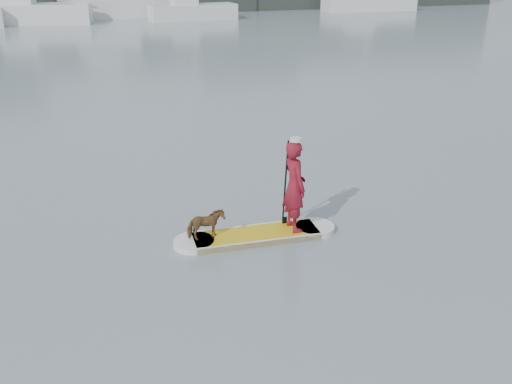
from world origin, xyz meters
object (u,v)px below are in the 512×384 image
object	(u,v)px
sailboat_d	(29,11)
dog	(206,225)
paddler	(294,186)
sailboat_e	(192,11)
paddleboard	(256,235)
sailboat_f	(368,1)

from	to	relation	value
sailboat_d	dog	bearing A→B (deg)	-74.25
dog	sailboat_d	size ratio (longest dim) A/B	0.05
dog	sailboat_d	bearing A→B (deg)	1.32
paddler	sailboat_e	xyz separation A→B (m)	(6.35, 40.21, -0.28)
paddler	sailboat_e	bearing A→B (deg)	-11.87
paddler	sailboat_d	world-z (taller)	sailboat_d
paddleboard	sailboat_e	distance (m)	40.81
paddler	sailboat_d	size ratio (longest dim) A/B	0.13
paddler	sailboat_f	distance (m)	49.66
dog	sailboat_f	size ratio (longest dim) A/B	0.05
paddleboard	sailboat_d	bearing A→B (deg)	100.98
sailboat_d	sailboat_e	distance (m)	13.06
sailboat_d	sailboat_e	size ratio (longest dim) A/B	1.30
paddler	sailboat_f	xyz separation A→B (m)	(24.61, 43.13, -0.12)
sailboat_d	sailboat_f	world-z (taller)	sailboat_d
paddler	dog	bearing A→B (deg)	84.32
dog	sailboat_e	distance (m)	40.94
dog	sailboat_e	bearing A→B (deg)	-16.97
paddler	dog	world-z (taller)	paddler
paddler	sailboat_e	distance (m)	40.71
paddler	sailboat_d	bearing A→B (deg)	6.36
paddleboard	sailboat_e	xyz separation A→B (m)	(7.14, 40.17, 0.70)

